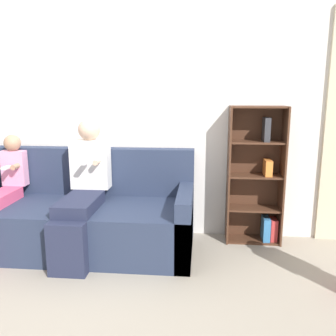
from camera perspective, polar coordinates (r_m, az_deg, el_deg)
ground_plane at (r=3.17m, az=-11.91°, el=-16.59°), size 14.00×14.00×0.00m
back_wall at (r=3.81m, az=-8.03°, el=8.43°), size 10.00×0.06×2.55m
couch at (r=3.62m, az=-13.73°, el=-7.75°), size 2.18×0.92×0.94m
adult_seated at (r=3.40m, az=-13.48°, el=-2.95°), size 0.37×0.89×1.26m
bookshelf at (r=3.70m, az=14.12°, el=-1.68°), size 0.55×0.27×1.38m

